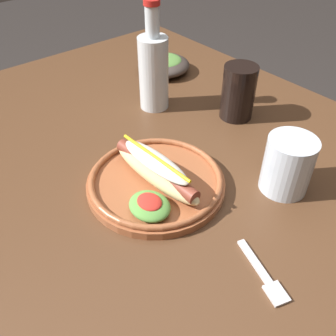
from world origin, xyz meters
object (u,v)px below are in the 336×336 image
(fork, at_px, (264,276))
(side_bowl, at_px, (164,64))
(hot_dog_plate, at_px, (156,179))
(glass_bottle, at_px, (154,69))
(soda_cup, at_px, (238,92))
(water_cup, at_px, (288,165))

(fork, relative_size, side_bowl, 0.79)
(hot_dog_plate, distance_m, glass_bottle, 0.31)
(hot_dog_plate, bearing_deg, side_bowl, 138.82)
(fork, bearing_deg, soda_cup, 156.11)
(water_cup, relative_size, glass_bottle, 0.42)
(hot_dog_plate, relative_size, soda_cup, 2.04)
(hot_dog_plate, height_order, water_cup, water_cup)
(soda_cup, relative_size, side_bowl, 0.85)
(hot_dog_plate, xyz_separation_m, glass_bottle, (-0.24, 0.19, 0.08))
(soda_cup, relative_size, glass_bottle, 0.50)
(glass_bottle, bearing_deg, hot_dog_plate, -37.88)
(soda_cup, height_order, water_cup, soda_cup)
(hot_dog_plate, relative_size, side_bowl, 1.74)
(hot_dog_plate, bearing_deg, glass_bottle, 142.12)
(side_bowl, bearing_deg, water_cup, -14.87)
(hot_dog_plate, height_order, fork, hot_dog_plate)
(hot_dog_plate, xyz_separation_m, water_cup, (0.15, 0.19, 0.03))
(hot_dog_plate, height_order, soda_cup, soda_cup)
(hot_dog_plate, xyz_separation_m, fork, (0.26, 0.00, -0.02))
(water_cup, xyz_separation_m, glass_bottle, (-0.39, -0.00, 0.04))
(soda_cup, height_order, glass_bottle, glass_bottle)
(hot_dog_plate, xyz_separation_m, side_bowl, (-0.37, 0.33, 0.00))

